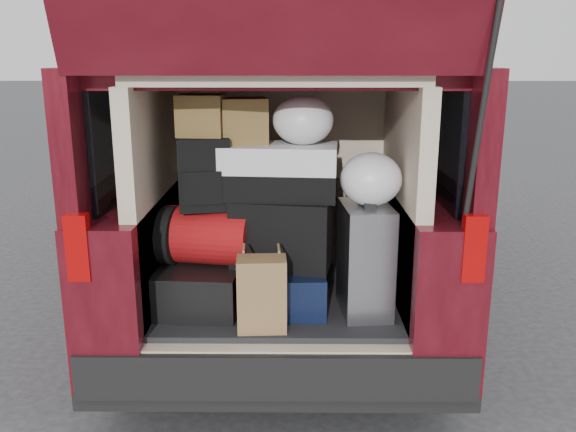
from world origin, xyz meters
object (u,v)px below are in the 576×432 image
Objects in this scene: navy_hardshell at (284,285)px; silver_roller at (365,259)px; kraft_bag at (262,294)px; backpack at (204,174)px; black_hardshell at (203,283)px; twotone_duffel at (277,171)px; red_duffel at (208,235)px; black_soft_case at (282,232)px.

navy_hardshell is 0.45m from silver_roller.
kraft_bag is at bearing -161.05° from silver_roller.
navy_hardshell is 1.37× the size of backpack.
backpack reaches higher than kraft_bag.
twotone_duffel is at bearing 7.71° from black_hardshell.
silver_roller is (0.41, -0.07, 0.17)m from navy_hardshell.
backpack is at bearing -85.91° from red_duffel.
black_hardshell is 1.26× the size of red_duffel.
red_duffel is (-0.81, 0.09, 0.10)m from silver_roller.
kraft_bag is 0.66m from backpack.
red_duffel is at bearing 175.36° from navy_hardshell.
black_soft_case is 0.32m from twotone_duffel.
navy_hardshell is 1.38× the size of kraft_bag.
silver_roller is at bearing 20.70° from kraft_bag.
navy_hardshell is 0.89× the size of silver_roller.
navy_hardshell is at bearing 8.44° from red_duffel.
black_hardshell is 0.86m from silver_roller.
black_hardshell is at bearing 114.95° from backpack.
silver_roller reaches higher than black_hardshell.
kraft_bag is (-0.51, -0.23, -0.10)m from silver_roller.
kraft_bag is at bearing -111.05° from navy_hardshell.
navy_hardshell is 1.09× the size of red_duffel.
black_soft_case is at bearing 129.26° from navy_hardshell.
backpack is 0.60× the size of twotone_duffel.
red_duffel is at bearing -171.03° from black_soft_case.
kraft_bag is (0.33, -0.32, 0.07)m from black_hardshell.
twotone_duffel is at bearing 126.29° from navy_hardshell.
backpack reaches higher than black_soft_case.
black_hardshell is 1.15× the size of black_soft_case.
black_soft_case is (-0.42, 0.08, 0.12)m from silver_roller.
silver_roller is (0.84, -0.09, 0.17)m from black_hardshell.
black_soft_case reaches higher than red_duffel.
black_soft_case is at bearing 70.35° from kraft_bag.
navy_hardshell is 1.00× the size of black_soft_case.
kraft_bag is (-0.10, -0.30, 0.07)m from navy_hardshell.
black_soft_case is (0.38, -0.01, 0.02)m from red_duffel.
black_hardshell is at bearing 132.62° from kraft_bag.
black_soft_case is at bearing 2.71° from black_hardshell.
silver_roller reaches higher than red_duffel.
black_soft_case reaches higher than navy_hardshell.
black_hardshell is 0.43m from navy_hardshell.
backpack is at bearing -165.44° from black_soft_case.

